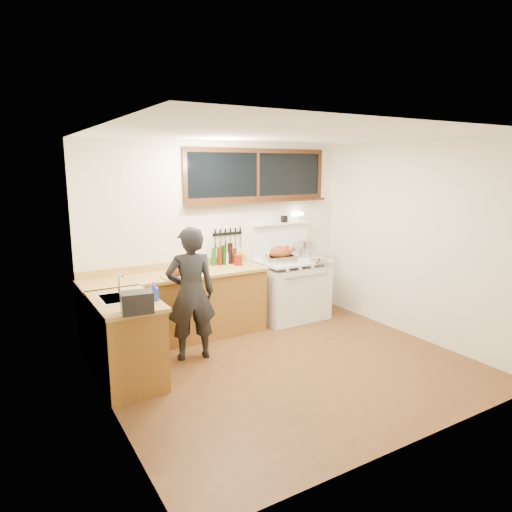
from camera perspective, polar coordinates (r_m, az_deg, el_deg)
ground_plane at (r=5.45m, az=4.23°, el=-13.65°), size 4.00×3.50×0.02m
room_shell at (r=4.98m, az=4.51°, el=3.95°), size 4.10×3.60×2.65m
counter_back at (r=6.14m, az=-9.79°, el=-6.23°), size 2.44×0.64×1.00m
counter_left at (r=5.14m, az=-15.95°, el=-10.04°), size 0.64×1.09×0.90m
sink_unit at (r=5.09m, az=-16.20°, el=-5.57°), size 0.50×0.45×0.37m
vintage_stove at (r=6.91m, az=4.42°, el=-4.00°), size 1.02×0.74×1.57m
back_window at (r=6.71m, az=0.26°, el=9.40°), size 2.32×0.13×0.77m
left_doorway at (r=3.78m, az=-16.12°, el=-7.58°), size 0.02×1.04×2.17m
knife_strip at (r=6.55m, az=-3.56°, el=2.71°), size 0.46×0.03×0.28m
man at (r=5.43m, az=-8.14°, el=-4.68°), size 0.65×0.50×1.60m
soap_bottle at (r=4.87m, az=-12.66°, el=-4.28°), size 0.11×0.11×0.20m
toaster at (r=4.50m, az=-14.66°, el=-5.63°), size 0.32×0.24×0.20m
cutting_board at (r=5.83m, az=-9.73°, el=-2.07°), size 0.41×0.32×0.14m
roast_turkey at (r=6.61m, az=3.07°, el=0.07°), size 0.47×0.38×0.24m
stockpot at (r=7.06m, az=6.48°, el=0.96°), size 0.32×0.32×0.26m
saucepan at (r=7.01m, az=4.87°, el=0.41°), size 0.20×0.31×0.13m
pot_lid at (r=6.74m, az=7.91°, el=-0.57°), size 0.33×0.33×0.04m
coffee_tin at (r=6.40m, az=-2.25°, el=-0.52°), size 0.12×0.10×0.15m
pitcher at (r=6.50m, az=-3.83°, el=-0.31°), size 0.11×0.11×0.16m
bottle_cluster at (r=6.48m, az=-3.72°, el=0.09°), size 0.49×0.07×0.30m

